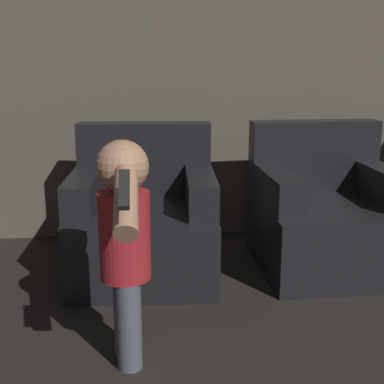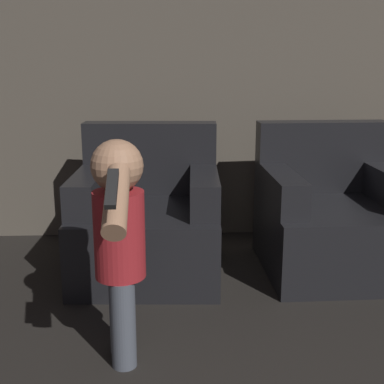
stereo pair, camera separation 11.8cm
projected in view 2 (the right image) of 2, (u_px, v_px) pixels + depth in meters
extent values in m
cube|color=#51493F|center=(178.00, 51.00, 3.63)|extent=(8.40, 0.05, 2.60)
cube|color=black|center=(147.00, 241.00, 3.15)|extent=(0.86, 0.88, 0.41)
cube|color=black|center=(150.00, 158.00, 3.37)|extent=(0.83, 0.20, 0.45)
cube|color=black|center=(89.00, 190.00, 3.08)|extent=(0.19, 0.68, 0.20)
cube|color=black|center=(204.00, 190.00, 3.08)|extent=(0.19, 0.68, 0.20)
cube|color=black|center=(334.00, 238.00, 3.20)|extent=(0.85, 0.86, 0.41)
cube|color=black|center=(321.00, 157.00, 3.42)|extent=(0.83, 0.18, 0.45)
cube|color=black|center=(281.00, 189.00, 3.10)|extent=(0.18, 0.68, 0.20)
cylinder|color=#474C56|center=(123.00, 324.00, 2.20)|extent=(0.10, 0.10, 0.38)
cylinder|color=#474C56|center=(121.00, 312.00, 2.31)|extent=(0.10, 0.10, 0.38)
cylinder|color=maroon|center=(119.00, 235.00, 2.16)|extent=(0.21, 0.21, 0.36)
sphere|color=#A37556|center=(117.00, 166.00, 2.09)|extent=(0.21, 0.21, 0.21)
cylinder|color=#A37556|center=(118.00, 228.00, 2.29)|extent=(0.09, 0.09, 0.30)
cylinder|color=#A37556|center=(116.00, 201.00, 1.86)|extent=(0.09, 0.31, 0.23)
cube|color=black|center=(112.00, 188.00, 1.71)|extent=(0.04, 0.16, 0.10)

